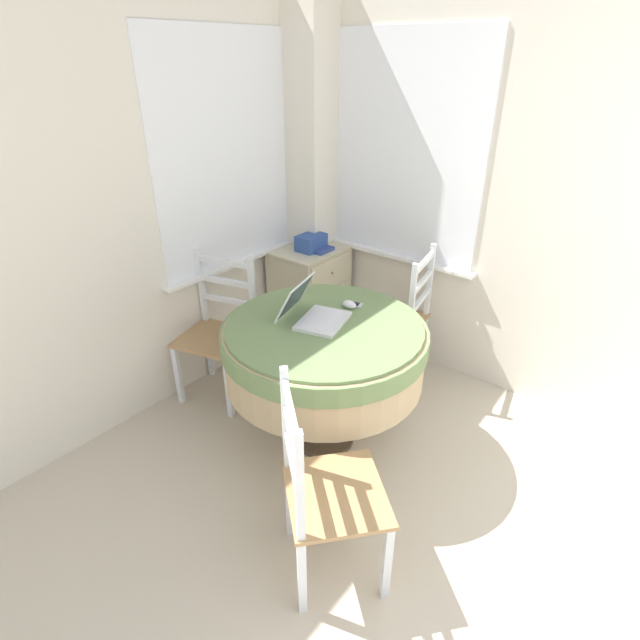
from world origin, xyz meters
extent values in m
cube|color=silver|center=(-0.16, 3.26, 1.27)|extent=(4.08, 0.06, 2.55)
cube|color=white|center=(1.05, 3.22, 1.49)|extent=(1.10, 0.01, 1.42)
cube|color=white|center=(1.05, 3.19, 0.77)|extent=(1.18, 0.07, 0.02)
cube|color=white|center=(1.87, 2.40, 1.49)|extent=(0.01, 1.10, 1.42)
cube|color=white|center=(1.85, 2.40, 0.77)|extent=(0.07, 1.18, 0.02)
cube|color=silver|center=(1.74, 3.09, 1.27)|extent=(0.28, 0.28, 2.55)
cylinder|color=#4C3D2D|center=(0.71, 2.15, 0.01)|extent=(0.36, 0.36, 0.03)
cylinder|color=#4C3D2D|center=(0.71, 2.15, 0.40)|extent=(0.11, 0.11, 0.73)
cylinder|color=tan|center=(0.71, 2.15, 0.61)|extent=(1.08, 1.08, 0.31)
cylinder|color=#6B8451|center=(0.71, 2.15, 0.71)|extent=(1.11, 1.11, 0.11)
cylinder|color=#6B8451|center=(0.71, 2.15, 0.77)|extent=(1.05, 1.05, 0.02)
cube|color=silver|center=(0.72, 2.17, 0.79)|extent=(0.34, 0.29, 0.02)
cube|color=silver|center=(0.72, 2.19, 0.80)|extent=(0.29, 0.20, 0.00)
cube|color=silver|center=(0.68, 2.33, 0.90)|extent=(0.31, 0.18, 0.20)
cube|color=#192338|center=(0.68, 2.33, 0.90)|extent=(0.28, 0.16, 0.18)
ellipsoid|color=white|center=(0.95, 2.16, 0.80)|extent=(0.05, 0.08, 0.04)
cube|color=#B2B7BC|center=(0.99, 2.17, 0.78)|extent=(0.09, 0.12, 0.01)
cube|color=black|center=(0.99, 2.17, 0.79)|extent=(0.07, 0.08, 0.00)
cube|color=#A87F51|center=(0.62, 2.97, 0.44)|extent=(0.51, 0.53, 0.02)
cube|color=silver|center=(0.40, 3.11, 0.21)|extent=(0.04, 0.04, 0.43)
cube|color=silver|center=(0.50, 2.74, 0.21)|extent=(0.04, 0.04, 0.43)
cube|color=silver|center=(0.74, 3.21, 0.21)|extent=(0.04, 0.04, 0.43)
cube|color=silver|center=(0.84, 2.84, 0.21)|extent=(0.04, 0.04, 0.43)
cube|color=silver|center=(0.74, 3.21, 0.70)|extent=(0.04, 0.04, 0.51)
cube|color=silver|center=(0.84, 2.84, 0.70)|extent=(0.04, 0.04, 0.51)
cube|color=silver|center=(0.79, 3.02, 0.89)|extent=(0.13, 0.38, 0.04)
cube|color=silver|center=(0.79, 3.02, 0.76)|extent=(0.13, 0.38, 0.04)
cube|color=silver|center=(0.79, 3.02, 0.63)|extent=(0.13, 0.38, 0.04)
cube|color=#A87F51|center=(1.53, 2.21, 0.44)|extent=(0.51, 0.48, 0.02)
cube|color=silver|center=(1.69, 2.42, 0.21)|extent=(0.04, 0.04, 0.43)
cube|color=silver|center=(1.31, 2.34, 0.21)|extent=(0.04, 0.04, 0.43)
cube|color=silver|center=(1.76, 2.08, 0.21)|extent=(0.04, 0.04, 0.43)
cube|color=silver|center=(1.38, 2.00, 0.21)|extent=(0.04, 0.04, 0.43)
cube|color=silver|center=(1.76, 2.08, 0.70)|extent=(0.04, 0.04, 0.51)
cube|color=silver|center=(1.38, 2.00, 0.70)|extent=(0.04, 0.04, 0.51)
cube|color=silver|center=(1.57, 2.04, 0.89)|extent=(0.38, 0.10, 0.04)
cube|color=silver|center=(1.57, 2.04, 0.76)|extent=(0.38, 0.10, 0.04)
cube|color=silver|center=(1.57, 2.04, 0.63)|extent=(0.38, 0.10, 0.04)
cube|color=#A87F51|center=(0.09, 1.60, 0.44)|extent=(0.59, 0.59, 0.02)
cube|color=silver|center=(0.10, 1.34, 0.21)|extent=(0.05, 0.05, 0.43)
cube|color=silver|center=(0.35, 1.63, 0.21)|extent=(0.05, 0.05, 0.43)
cube|color=silver|center=(-0.17, 1.57, 0.21)|extent=(0.05, 0.05, 0.43)
cube|color=silver|center=(0.08, 1.86, 0.21)|extent=(0.05, 0.05, 0.43)
cube|color=silver|center=(-0.17, 1.57, 0.70)|extent=(0.05, 0.05, 0.51)
cube|color=silver|center=(0.08, 1.86, 0.70)|extent=(0.05, 0.05, 0.51)
cube|color=silver|center=(-0.05, 1.71, 0.89)|extent=(0.27, 0.31, 0.04)
cube|color=silver|center=(-0.05, 1.71, 0.76)|extent=(0.27, 0.31, 0.04)
cube|color=silver|center=(-0.05, 1.71, 0.63)|extent=(0.27, 0.31, 0.04)
cube|color=beige|center=(1.58, 2.98, 0.38)|extent=(0.53, 0.41, 0.76)
cube|color=beige|center=(1.58, 2.98, 0.76)|extent=(0.55, 0.44, 0.02)
cube|color=beige|center=(1.58, 2.77, 0.63)|extent=(0.46, 0.01, 0.21)
sphere|color=olive|center=(1.58, 2.77, 0.63)|extent=(0.02, 0.02, 0.02)
cube|color=beige|center=(1.58, 2.77, 0.38)|extent=(0.46, 0.01, 0.21)
sphere|color=olive|center=(1.58, 2.77, 0.38)|extent=(0.02, 0.02, 0.02)
cube|color=beige|center=(1.58, 2.77, 0.13)|extent=(0.46, 0.01, 0.21)
sphere|color=olive|center=(1.58, 2.77, 0.13)|extent=(0.02, 0.02, 0.02)
cube|color=#2D4C93|center=(1.55, 2.95, 0.83)|extent=(0.21, 0.15, 0.11)
cube|color=#33478C|center=(1.58, 2.92, 0.79)|extent=(0.17, 0.22, 0.02)
camera|label=1|loc=(-1.11, 0.72, 2.05)|focal=28.00mm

